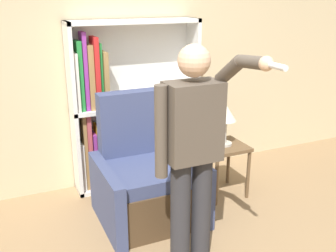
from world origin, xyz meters
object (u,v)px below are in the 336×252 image
Objects in this scene: table_lamp at (225,115)px; armchair at (146,180)px; person_standing at (193,148)px; side_table at (224,154)px; bookcase at (119,110)px.

armchair is at bearing -175.76° from table_lamp.
side_table is (0.83, 0.89, -0.52)m from person_standing.
armchair is at bearing 93.37° from person_standing.
bookcase is 1.11m from table_lamp.
bookcase reaches higher than person_standing.
person_standing reaches higher than table_lamp.
person_standing is (0.06, -1.55, 0.12)m from bookcase.
person_standing is at bearing -86.63° from armchair.
person_standing is 3.99× the size of table_lamp.
person_standing is (0.05, -0.82, 0.62)m from armchair.
armchair is (0.02, -0.73, -0.50)m from bookcase.
person_standing is 1.22m from table_lamp.
armchair reaches higher than table_lamp.
table_lamp reaches higher than side_table.
side_table is 1.29× the size of table_lamp.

